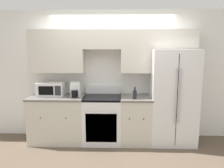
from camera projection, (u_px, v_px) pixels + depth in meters
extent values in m
plane|color=brown|center=(112.00, 148.00, 4.09)|extent=(12.00, 12.00, 0.00)
cube|color=white|center=(112.00, 75.00, 4.52)|extent=(8.00, 0.06, 2.60)
cube|color=beige|center=(57.00, 51.00, 4.28)|extent=(1.05, 0.33, 0.82)
cube|color=beige|center=(102.00, 40.00, 4.22)|extent=(0.72, 0.33, 0.37)
cube|color=beige|center=(158.00, 51.00, 4.22)|extent=(1.44, 0.33, 0.82)
cube|color=beige|center=(58.00, 120.00, 4.35)|extent=(1.05, 0.62, 0.88)
cube|color=slate|center=(57.00, 97.00, 4.28)|extent=(1.08, 0.64, 0.03)
sphere|color=black|center=(40.00, 118.00, 4.04)|extent=(0.03, 0.03, 0.03)
sphere|color=black|center=(66.00, 118.00, 4.02)|extent=(0.03, 0.03, 0.03)
cube|color=beige|center=(135.00, 120.00, 4.31)|extent=(0.58, 0.62, 0.88)
cube|color=slate|center=(136.00, 98.00, 4.23)|extent=(0.60, 0.64, 0.03)
sphere|color=black|center=(129.00, 119.00, 3.99)|extent=(0.03, 0.03, 0.03)
sphere|color=black|center=(144.00, 119.00, 3.98)|extent=(0.03, 0.03, 0.03)
cube|color=white|center=(102.00, 120.00, 4.33)|extent=(0.72, 0.62, 0.88)
cube|color=black|center=(101.00, 128.00, 4.04)|extent=(0.58, 0.01, 0.56)
cube|color=black|center=(102.00, 98.00, 4.25)|extent=(0.72, 0.62, 0.04)
cube|color=white|center=(103.00, 90.00, 4.51)|extent=(0.72, 0.04, 0.16)
cylinder|color=silver|center=(101.00, 113.00, 3.96)|extent=(0.58, 0.02, 0.02)
cube|color=white|center=(172.00, 96.00, 4.28)|extent=(0.86, 0.76, 1.83)
cube|color=black|center=(177.00, 101.00, 3.91)|extent=(0.01, 0.01, 1.68)
cylinder|color=#B7B7BC|center=(176.00, 96.00, 3.87)|extent=(0.02, 0.02, 1.01)
cylinder|color=#B7B7BC|center=(180.00, 96.00, 3.86)|extent=(0.02, 0.02, 1.01)
cube|color=white|center=(51.00, 89.00, 4.35)|extent=(0.52, 0.38, 0.26)
cube|color=black|center=(46.00, 91.00, 4.16)|extent=(0.29, 0.01, 0.17)
cube|color=#262628|center=(58.00, 91.00, 4.16)|extent=(0.11, 0.01, 0.18)
cylinder|color=black|center=(135.00, 95.00, 4.04)|extent=(0.07, 0.07, 0.16)
cylinder|color=black|center=(135.00, 89.00, 4.02)|extent=(0.03, 0.03, 0.04)
cylinder|color=black|center=(135.00, 88.00, 4.01)|extent=(0.04, 0.04, 0.02)
cube|color=white|center=(76.00, 89.00, 4.27)|extent=(0.18, 0.20, 0.28)
cylinder|color=black|center=(75.00, 93.00, 4.17)|extent=(0.13, 0.13, 0.13)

